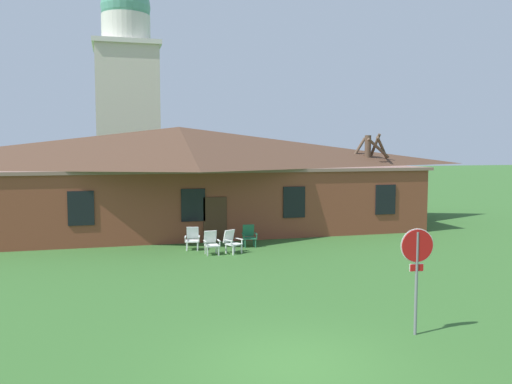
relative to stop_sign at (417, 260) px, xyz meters
The scene contains 9 objects.
ground_plane 3.86m from the stop_sign, 164.57° to the right, with size 200.00×200.00×0.00m, color #336028.
brick_building 18.50m from the stop_sign, 100.29° to the left, with size 25.32×10.40×5.49m.
dome_tower 34.44m from the stop_sign, 99.49° to the left, with size 5.18×5.18×18.31m.
stop_sign is the anchor object (origin of this frame).
lawn_chair_by_porch 12.29m from the stop_sign, 106.92° to the left, with size 0.72×0.76×0.96m.
lawn_chair_near_door 10.96m from the stop_sign, 105.78° to the left, with size 0.66×0.69×0.96m.
lawn_chair_left_end 10.78m from the stop_sign, 101.25° to the left, with size 0.83×0.86×0.96m.
lawn_chair_middle 11.87m from the stop_sign, 94.99° to the left, with size 0.68×0.71×0.96m.
bare_tree_beside_building 18.37m from the stop_sign, 66.32° to the left, with size 2.20×2.21×5.17m.
Camera 1 is at (-3.46, -9.77, 4.40)m, focal length 37.02 mm.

